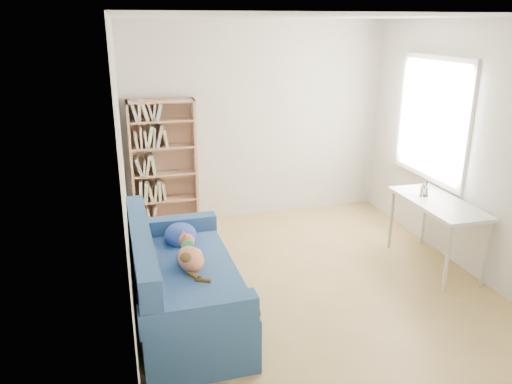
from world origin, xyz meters
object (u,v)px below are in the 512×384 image
sofa (181,285)px  desk (438,208)px  pen_cup (424,190)px  bookshelf (164,170)px

sofa → desk: size_ratio=1.57×
pen_cup → desk: bearing=-75.7°
desk → bookshelf: bearing=144.8°
bookshelf → desk: (2.71, -1.92, -0.09)m
bookshelf → desk: 3.32m
bookshelf → pen_cup: (2.66, -1.71, 0.05)m
bookshelf → pen_cup: bookshelf is taller
sofa → bookshelf: 2.29m
bookshelf → pen_cup: bearing=-32.7°
sofa → bookshelf: bookshelf is taller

